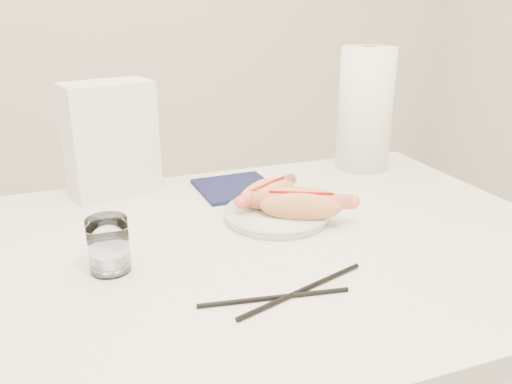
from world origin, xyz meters
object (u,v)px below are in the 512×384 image
object	(u,v)px
hotdog_right	(301,204)
table	(237,275)
plate	(277,216)
water_glass	(109,245)
napkin_box	(111,139)
paper_towel_roll	(365,109)
hotdog_left	(267,193)

from	to	relation	value
hotdog_right	table	bearing A→B (deg)	-138.04
plate	water_glass	distance (m)	0.34
table	napkin_box	size ratio (longest dim) A/B	5.00
table	plate	bearing A→B (deg)	35.21
table	napkin_box	bearing A→B (deg)	116.10
plate	water_glass	world-z (taller)	water_glass
plate	hotdog_right	size ratio (longest dim) A/B	1.06
hotdog_right	water_glass	size ratio (longest dim) A/B	2.08
plate	napkin_box	distance (m)	0.40
water_glass	napkin_box	distance (m)	0.37
hotdog_right	paper_towel_roll	bearing A→B (deg)	68.63
table	plate	xyz separation A→B (m)	(0.11, 0.08, 0.07)
hotdog_left	water_glass	world-z (taller)	water_glass
paper_towel_roll	plate	bearing A→B (deg)	-144.38
napkin_box	table	bearing A→B (deg)	-78.09
napkin_box	paper_towel_roll	distance (m)	0.60
napkin_box	water_glass	bearing A→B (deg)	-111.52
table	paper_towel_roll	world-z (taller)	paper_towel_roll
hotdog_left	hotdog_right	xyz separation A→B (m)	(0.03, -0.08, 0.00)
hotdog_right	water_glass	xyz separation A→B (m)	(-0.35, -0.06, 0.00)
hotdog_right	napkin_box	xyz separation A→B (m)	(-0.31, 0.30, 0.08)
hotdog_left	napkin_box	size ratio (longest dim) A/B	0.64
paper_towel_roll	hotdog_left	bearing A→B (deg)	-150.21
plate	paper_towel_roll	distance (m)	0.43
plate	paper_towel_roll	bearing A→B (deg)	35.62
hotdog_left	water_glass	bearing A→B (deg)	172.21
water_glass	plate	bearing A→B (deg)	16.50
water_glass	table	bearing A→B (deg)	5.13
table	plate	size ratio (longest dim) A/B	6.17
hotdog_right	water_glass	distance (m)	0.36
plate	paper_towel_roll	xyz separation A→B (m)	(0.33, 0.24, 0.14)
hotdog_right	napkin_box	world-z (taller)	napkin_box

